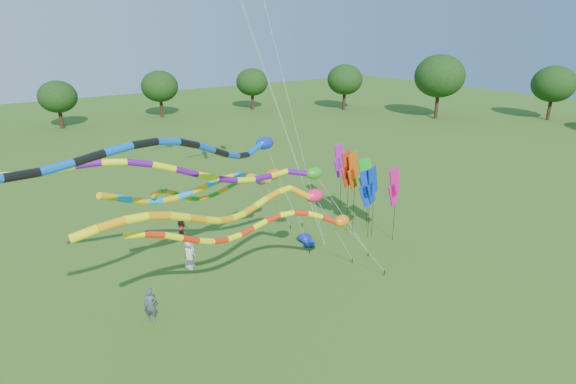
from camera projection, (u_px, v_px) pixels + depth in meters
ground at (337, 289)px, 24.93m from camera, size 160.00×160.00×0.00m
tree_ring at (261, 161)px, 28.06m from camera, size 119.50×117.47×9.65m
tube_kite_red at (274, 226)px, 21.20m from camera, size 13.38×1.11×6.60m
tube_kite_orange at (251, 206)px, 20.27m from camera, size 14.85×3.62×7.76m
tube_kite_purple at (215, 172)px, 22.34m from camera, size 17.47×3.04×8.46m
tube_kite_blue at (187, 152)px, 18.26m from camera, size 16.82×6.38×10.24m
tube_kite_cyan at (229, 183)px, 24.81m from camera, size 13.82×5.26×7.29m
tube_kite_green at (229, 186)px, 25.56m from camera, size 10.71×4.68×6.62m
banner_pole_violet at (339, 161)px, 33.37m from camera, size 1.16×0.19×5.32m
banner_pole_red at (347, 169)px, 30.43m from camera, size 1.15×0.30×5.58m
banner_pole_blue_b at (372, 185)px, 29.92m from camera, size 1.15×0.31×4.78m
banner_pole_magenta_b at (394, 187)px, 29.22m from camera, size 1.16×0.19×4.92m
banner_pole_blue_a at (367, 188)px, 29.87m from camera, size 1.13×0.42×4.62m
banner_pole_orange at (353, 171)px, 30.42m from camera, size 1.16×0.30×5.48m
banner_pole_green at (366, 176)px, 31.17m from camera, size 1.11×0.51×4.98m
blue_nylon_heap at (302, 242)px, 29.86m from camera, size 1.06×1.52×0.46m
person_a at (189, 254)px, 26.81m from camera, size 1.04×1.01×1.79m
person_b at (150, 305)px, 22.01m from camera, size 0.72×0.70×1.67m
person_c at (183, 227)px, 30.54m from camera, size 0.66×0.83×1.66m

